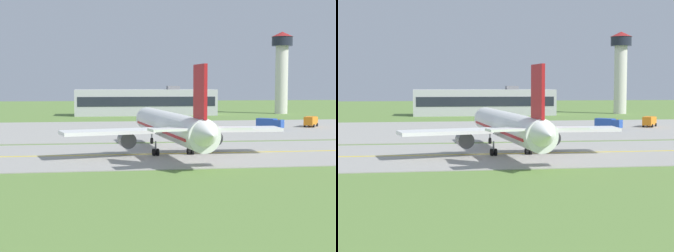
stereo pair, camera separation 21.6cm
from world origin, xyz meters
The scene contains 9 objects.
ground_plane centered at (0.00, 0.00, 0.00)m, with size 500.00×500.00×0.00m, color olive.
taxiway_strip centered at (0.00, 0.00, 0.05)m, with size 240.00×28.00×0.10m, color #9E9B93.
apron_pad centered at (10.00, 42.00, 0.05)m, with size 140.00×52.00×0.10m, color #9E9B93.
taxiway_centreline centered at (0.00, 0.00, 0.11)m, with size 220.00×0.60×0.01m, color yellow.
airplane_lead centered at (4.17, -0.02, 4.13)m, with size 32.36×39.66×12.70m.
service_truck_baggage centered at (32.30, 37.43, 1.53)m, with size 5.75×5.63×2.60m.
service_truck_fuel centered at (44.72, 43.57, 1.53)m, with size 5.22×6.04×2.60m.
terminal_building centered at (10.09, 98.42, 4.32)m, with size 46.70×12.34×9.79m.
control_tower centered at (58.22, 100.49, 17.14)m, with size 7.60×7.60×28.61m.
Camera 2 is at (-6.66, -75.48, 10.32)m, focal length 55.71 mm.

